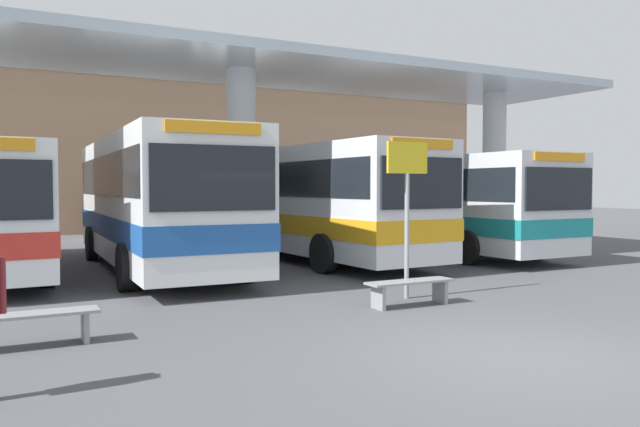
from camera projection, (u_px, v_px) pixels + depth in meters
ground_plane at (521, 356)px, 7.86m from camera, size 100.00×100.00×0.00m
townhouse_backdrop at (132, 114)px, 29.08m from camera, size 40.00×0.58×9.50m
station_canopy at (241, 90)px, 16.40m from camera, size 22.74×5.07×5.47m
transit_bus_center_bay at (156, 197)px, 16.10m from camera, size 3.05×10.43×3.37m
transit_bus_right_bay at (298, 198)px, 19.06m from camera, size 3.16×11.87×3.25m
transit_bus_far_right_bay at (434, 200)px, 20.35m from camera, size 2.91×10.17×3.04m
waiting_bench_near_pillar at (410, 287)px, 11.17m from camera, size 1.69×0.44×0.46m
waiting_bench_mid_platform at (27, 322)px, 8.26m from camera, size 1.82×0.44×0.46m
info_sign_platform at (407, 187)px, 11.86m from camera, size 0.90×0.09×2.99m
parked_car_street at (150, 213)px, 26.86m from camera, size 4.60×2.14×2.13m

